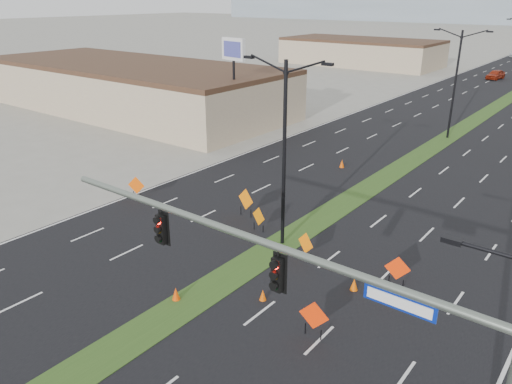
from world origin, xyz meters
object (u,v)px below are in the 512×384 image
Objects in this scene: streetlight_0 at (284,150)px; construction_sign_4 at (314,317)px; signal_mast at (332,309)px; construction_sign_0 at (136,186)px; pole_sign_west at (233,57)px; cone_0 at (176,294)px; streetlight_1 at (455,82)px; cone_1 at (263,295)px; cone_3 at (342,164)px; construction_sign_5 at (397,269)px; car_left at (496,75)px; cone_2 at (354,284)px; construction_sign_3 at (306,244)px; construction_sign_2 at (259,217)px; construction_sign_1 at (246,200)px.

streetlight_0 reaches higher than construction_sign_4.
construction_sign_0 is at bearing 155.07° from signal_mast.
pole_sign_west is (-25.39, 25.96, 2.76)m from signal_mast.
pole_sign_west is (-16.21, 23.46, 7.23)m from cone_0.
signal_mast is 9.73× the size of construction_sign_4.
streetlight_1 reaches higher than construction_sign_0.
cone_1 is at bearing 154.13° from construction_sign_4.
construction_sign_4 reaches higher than cone_3.
streetlight_1 is 35.88m from cone_0.
construction_sign_0 is 1.01× the size of construction_sign_5.
car_left reaches higher than cone_2.
construction_sign_0 reaches higher than construction_sign_3.
cone_3 is at bearing 98.44° from cone_0.
signal_mast is 29.95× the size of cone_1.
construction_sign_2 is (9.50, 1.12, -0.07)m from construction_sign_0.
cone_2 is (3.36, -1.05, -0.60)m from construction_sign_3.
car_left reaches higher than cone_3.
construction_sign_0 is 18.30m from construction_sign_5.
construction_sign_0 is (-5.72, -70.40, 0.19)m from car_left.
construction_sign_4 is at bearing -73.41° from car_left.
streetlight_1 reaches higher than construction_sign_2.
streetlight_1 is at bearing 102.79° from construction_sign_2.
streetlight_1 is at bearing 113.16° from construction_sign_3.
cone_2 is (5.36, -29.84, -5.11)m from streetlight_1.
construction_sign_2 is at bearing 158.38° from construction_sign_5.
construction_sign_2 is 13.46m from cone_3.
construction_sign_1 reaches higher than cone_0.
cone_3 is at bearing 105.35° from streetlight_0.
cone_0 is at bearing -81.56° from cone_3.
pole_sign_west is at bearing -93.63° from car_left.
construction_sign_3 is at bearing -9.60° from construction_sign_1.
streetlight_1 is 18.41× the size of cone_1.
cone_3 reaches higher than cone_2.
cone_2 is at bearing -59.64° from cone_3.
construction_sign_0 is at bearing -161.27° from construction_sign_3.
construction_sign_0 reaches higher than cone_2.
construction_sign_0 is 2.98× the size of cone_1.
signal_mast is 9.01m from cone_1.
construction_sign_1 is at bearing 164.99° from construction_sign_2.
cone_0 is (-9.18, 2.49, -4.47)m from signal_mast.
cone_3 is (-3.78, -14.22, -5.09)m from streetlight_1.
construction_sign_0 is 16.92m from cone_2.
construction_sign_0 is (-11.50, -28.68, -4.46)m from streetlight_1.
construction_sign_0 is at bearing -156.32° from construction_sign_2.
construction_sign_4 reaches higher than construction_sign_0.
construction_sign_3 is at bearing 125.43° from signal_mast.
cone_1 is 0.82× the size of cone_3.
construction_sign_5 is at bearing -71.84° from car_left.
pole_sign_west reaches higher than cone_1.
cone_0 is 0.98× the size of cone_3.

